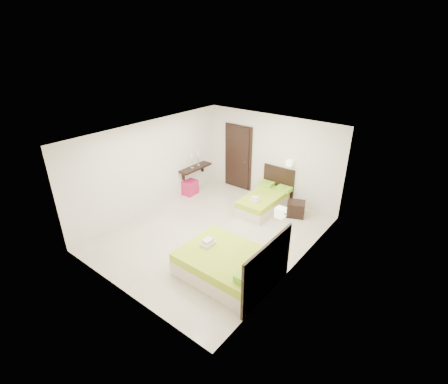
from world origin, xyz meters
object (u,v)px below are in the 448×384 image
Objects in this scene: nightstand at (296,209)px; ottoman at (189,187)px; bed_single at (265,200)px; bed_double at (231,265)px.

nightstand is 3.47m from ottoman.
bed_double reaches higher than bed_single.
bed_double is at bearing -71.41° from bed_single.
ottoman reaches higher than nightstand.
ottoman is (-3.47, 2.38, -0.07)m from bed_double.
nightstand is at bearing 91.76° from bed_double.
bed_single reaches higher than nightstand.
bed_double is (1.02, -3.04, 0.03)m from bed_single.
ottoman is (-2.45, -0.66, -0.04)m from bed_single.
bed_single is at bearing 166.20° from nightstand.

